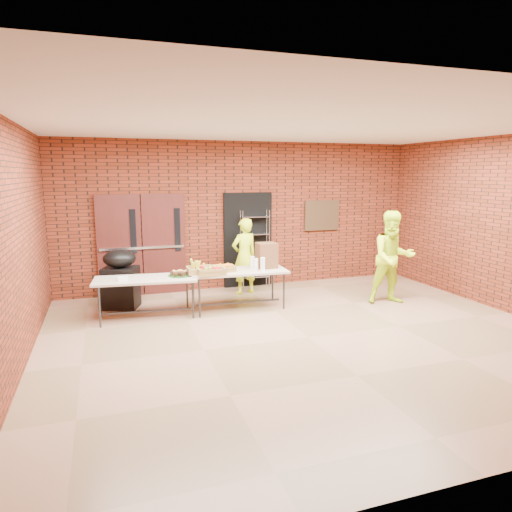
% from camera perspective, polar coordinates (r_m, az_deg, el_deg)
% --- Properties ---
extents(room, '(8.08, 7.08, 3.28)m').
position_cam_1_polar(room, '(6.85, 6.86, 2.59)').
color(room, olive).
rests_on(room, ground).
extents(double_doors, '(1.78, 0.12, 2.10)m').
position_cam_1_polar(double_doors, '(9.71, -14.02, 1.35)').
color(double_doors, '#471614').
rests_on(double_doors, room).
extents(dark_doorway, '(1.10, 0.06, 2.10)m').
position_cam_1_polar(dark_doorway, '(10.16, -1.02, 2.02)').
color(dark_doorway, black).
rests_on(dark_doorway, room).
extents(bronze_plaque, '(0.85, 0.04, 0.70)m').
position_cam_1_polar(bronze_plaque, '(10.77, 8.20, 5.06)').
color(bronze_plaque, '#3B2717').
rests_on(bronze_plaque, room).
extents(wire_rack, '(0.64, 0.26, 1.72)m').
position_cam_1_polar(wire_rack, '(10.10, -0.13, 0.87)').
color(wire_rack, '#ADAEB4').
rests_on(wire_rack, room).
extents(table_left, '(1.81, 0.90, 0.72)m').
position_cam_1_polar(table_left, '(8.18, -13.67, -3.11)').
color(table_left, tan).
rests_on(table_left, room).
extents(table_right, '(1.83, 0.85, 0.74)m').
position_cam_1_polar(table_right, '(8.48, -2.24, -2.20)').
color(table_right, tan).
rests_on(table_right, room).
extents(basket_bananas, '(0.47, 0.36, 0.15)m').
position_cam_1_polar(basket_bananas, '(8.28, -7.02, -1.70)').
color(basket_bananas, '#AE8A46').
rests_on(basket_bananas, table_right).
extents(basket_oranges, '(0.42, 0.33, 0.13)m').
position_cam_1_polar(basket_oranges, '(8.39, -4.14, -1.53)').
color(basket_oranges, '#AE8A46').
rests_on(basket_oranges, table_right).
extents(basket_apples, '(0.49, 0.38, 0.15)m').
position_cam_1_polar(basket_apples, '(8.17, -5.68, -1.82)').
color(basket_apples, '#AE8A46').
rests_on(basket_apples, table_right).
extents(muffin_tray, '(0.40, 0.40, 0.10)m').
position_cam_1_polar(muffin_tray, '(8.21, -9.52, -2.15)').
color(muffin_tray, '#144D17').
rests_on(muffin_tray, table_left).
extents(napkin_box, '(0.18, 0.12, 0.06)m').
position_cam_1_polar(napkin_box, '(8.10, -16.31, -2.71)').
color(napkin_box, white).
rests_on(napkin_box, table_left).
extents(coffee_dispenser, '(0.36, 0.32, 0.48)m').
position_cam_1_polar(coffee_dispenser, '(8.66, 1.32, 0.09)').
color(coffee_dispenser, brown).
rests_on(coffee_dispenser, table_right).
extents(cup_stack_front, '(0.07, 0.07, 0.22)m').
position_cam_1_polar(cup_stack_front, '(8.43, 0.00, -1.07)').
color(cup_stack_front, white).
rests_on(cup_stack_front, table_right).
extents(cup_stack_mid, '(0.09, 0.09, 0.26)m').
position_cam_1_polar(cup_stack_mid, '(8.37, 0.84, -1.04)').
color(cup_stack_mid, white).
rests_on(cup_stack_mid, table_right).
extents(cup_stack_back, '(0.08, 0.08, 0.24)m').
position_cam_1_polar(cup_stack_back, '(8.56, -0.43, -0.83)').
color(cup_stack_back, white).
rests_on(cup_stack_back, table_right).
extents(covered_grill, '(0.75, 0.69, 1.12)m').
position_cam_1_polar(covered_grill, '(8.93, -16.57, -2.77)').
color(covered_grill, black).
rests_on(covered_grill, room).
extents(volunteer_woman, '(0.67, 0.53, 1.60)m').
position_cam_1_polar(volunteer_woman, '(9.55, -1.47, -0.03)').
color(volunteer_woman, '#D7FE1C').
rests_on(volunteer_woman, room).
extents(volunteer_man, '(1.00, 0.85, 1.81)m').
position_cam_1_polar(volunteer_man, '(9.22, 16.70, -0.19)').
color(volunteer_man, '#D7FE1C').
rests_on(volunteer_man, room).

